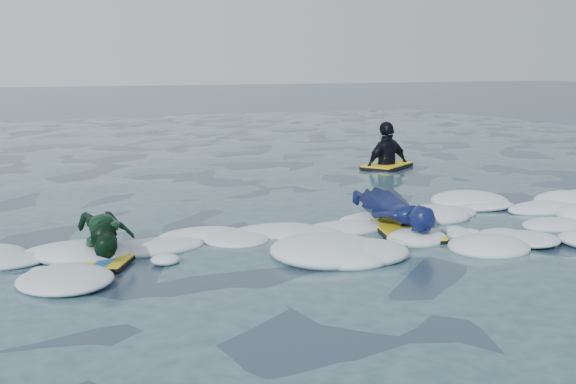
% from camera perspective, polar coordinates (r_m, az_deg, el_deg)
% --- Properties ---
extents(ground, '(120.00, 120.00, 0.00)m').
position_cam_1_polar(ground, '(7.11, 0.62, -6.25)').
color(ground, '#172337').
rests_on(ground, ground).
extents(foam_band, '(12.00, 3.10, 0.30)m').
position_cam_1_polar(foam_band, '(8.03, -2.40, -4.34)').
color(foam_band, silver).
rests_on(foam_band, ground).
extents(prone_woman_unit, '(0.96, 1.87, 0.47)m').
position_cam_1_polar(prone_woman_unit, '(8.78, 8.62, -1.57)').
color(prone_woman_unit, black).
rests_on(prone_woman_unit, ground).
extents(prone_child_unit, '(0.75, 1.26, 0.46)m').
position_cam_1_polar(prone_child_unit, '(7.73, -14.12, -3.44)').
color(prone_child_unit, black).
rests_on(prone_child_unit, ground).
extents(waiting_rider_unit, '(1.33, 1.19, 1.76)m').
position_cam_1_polar(waiting_rider_unit, '(14.10, 7.82, 1.99)').
color(waiting_rider_unit, black).
rests_on(waiting_rider_unit, ground).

